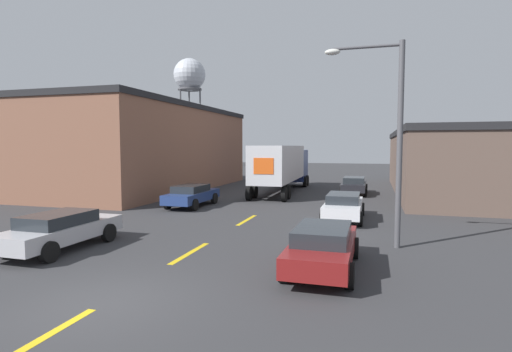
# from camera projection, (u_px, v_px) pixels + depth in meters

# --- Properties ---
(ground_plane) EXTENTS (160.00, 160.00, 0.00)m
(ground_plane) POSITION_uv_depth(u_px,v_px,m) (102.00, 304.00, 9.15)
(ground_plane) COLOR #333335
(road_centerline) EXTENTS (0.20, 15.46, 0.01)m
(road_centerline) POSITION_uv_depth(u_px,v_px,m) (190.00, 253.00, 13.53)
(road_centerline) COLOR gold
(road_centerline) RESTS_ON ground_plane
(warehouse_left) EXTENTS (10.46, 21.76, 7.00)m
(warehouse_left) POSITION_uv_depth(u_px,v_px,m) (145.00, 148.00, 33.89)
(warehouse_left) COLOR brown
(warehouse_left) RESTS_ON ground_plane
(warehouse_right) EXTENTS (9.11, 22.07, 4.85)m
(warehouse_right) POSITION_uv_depth(u_px,v_px,m) (457.00, 162.00, 30.36)
(warehouse_right) COLOR brown
(warehouse_right) RESTS_ON ground_plane
(semi_truck) EXTENTS (2.98, 12.99, 3.67)m
(semi_truck) POSITION_uv_depth(u_px,v_px,m) (283.00, 164.00, 31.58)
(semi_truck) COLOR navy
(semi_truck) RESTS_ON ground_plane
(parked_car_left_near) EXTENTS (1.92, 4.68, 1.31)m
(parked_car_left_near) POSITION_uv_depth(u_px,v_px,m) (61.00, 229.00, 13.96)
(parked_car_left_near) COLOR #B2B2B7
(parked_car_left_near) RESTS_ON ground_plane
(parked_car_right_far) EXTENTS (1.92, 4.68, 1.31)m
(parked_car_right_far) POSITION_uv_depth(u_px,v_px,m) (354.00, 185.00, 30.21)
(parked_car_right_far) COLOR black
(parked_car_right_far) RESTS_ON ground_plane
(parked_car_right_near) EXTENTS (1.92, 4.68, 1.31)m
(parked_car_right_near) POSITION_uv_depth(u_px,v_px,m) (323.00, 246.00, 11.67)
(parked_car_right_near) COLOR maroon
(parked_car_right_near) RESTS_ON ground_plane
(parked_car_left_far) EXTENTS (1.92, 4.68, 1.31)m
(parked_car_left_far) POSITION_uv_depth(u_px,v_px,m) (192.00, 195.00, 24.02)
(parked_car_left_far) COLOR navy
(parked_car_left_far) RESTS_ON ground_plane
(parked_car_right_mid) EXTENTS (1.92, 4.68, 1.31)m
(parked_car_right_mid) POSITION_uv_depth(u_px,v_px,m) (344.00, 205.00, 19.64)
(parked_car_right_mid) COLOR silver
(parked_car_right_mid) RESTS_ON ground_plane
(water_tower) EXTENTS (5.77, 5.77, 19.55)m
(water_tower) POSITION_uv_depth(u_px,v_px,m) (190.00, 76.00, 72.43)
(water_tower) COLOR #47474C
(water_tower) RESTS_ON ground_plane
(street_lamp) EXTENTS (2.75, 0.32, 7.26)m
(street_lamp) POSITION_uv_depth(u_px,v_px,m) (389.00, 127.00, 14.03)
(street_lamp) COLOR #4C4C51
(street_lamp) RESTS_ON ground_plane
(fire_hydrant) EXTENTS (0.22, 0.22, 0.87)m
(fire_hydrant) POSITION_uv_depth(u_px,v_px,m) (15.00, 237.00, 14.06)
(fire_hydrant) COLOR silver
(fire_hydrant) RESTS_ON ground_plane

